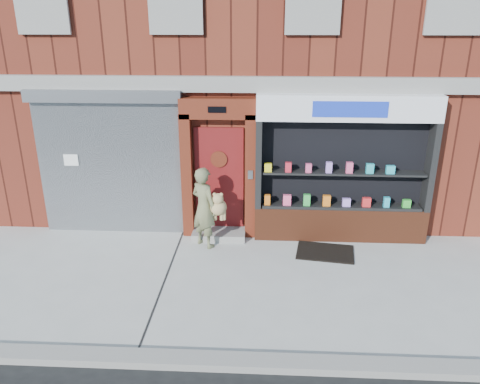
{
  "coord_description": "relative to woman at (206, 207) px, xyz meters",
  "views": [
    {
      "loc": [
        0.15,
        -7.16,
        4.37
      ],
      "look_at": [
        -0.27,
        1.0,
        1.29
      ],
      "focal_mm": 35.0,
      "sensor_mm": 36.0,
      "label": 1
    }
  ],
  "objects": [
    {
      "name": "pharmacy_bay",
      "position": [
        2.71,
        0.49,
        0.54
      ],
      "size": [
        3.5,
        0.41,
        3.0
      ],
      "color": "maroon",
      "rests_on": "ground"
    },
    {
      "name": "curb",
      "position": [
        0.97,
        -3.48,
        -0.77
      ],
      "size": [
        60.0,
        0.3,
        0.12
      ],
      "primitive_type": "cube",
      "color": "gray",
      "rests_on": "ground"
    },
    {
      "name": "woman",
      "position": [
        0.0,
        0.0,
        0.0
      ],
      "size": [
        0.81,
        0.69,
        1.66
      ],
      "color": "#656744",
      "rests_on": "ground"
    },
    {
      "name": "doormat",
      "position": [
        2.37,
        -0.2,
        -0.82
      ],
      "size": [
        1.2,
        0.92,
        0.03
      ],
      "primitive_type": "cube",
      "rotation": [
        0.0,
        0.0,
        -0.15
      ],
      "color": "black",
      "rests_on": "ground"
    },
    {
      "name": "ground",
      "position": [
        0.97,
        -1.33,
        -0.83
      ],
      "size": [
        80.0,
        80.0,
        0.0
      ],
      "primitive_type": "plane",
      "color": "#9E9E99",
      "rests_on": "ground"
    },
    {
      "name": "shutter_bay",
      "position": [
        -2.03,
        0.6,
        0.88
      ],
      "size": [
        3.1,
        0.3,
        3.04
      ],
      "color": "gray",
      "rests_on": "ground"
    },
    {
      "name": "building",
      "position": [
        0.97,
        4.67,
        3.17
      ],
      "size": [
        12.0,
        8.16,
        8.0
      ],
      "color": "#561D13",
      "rests_on": "ground"
    },
    {
      "name": "red_door_bay",
      "position": [
        0.22,
        0.53,
        0.62
      ],
      "size": [
        1.52,
        0.58,
        2.9
      ],
      "color": "#521A0E",
      "rests_on": "ground"
    }
  ]
}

